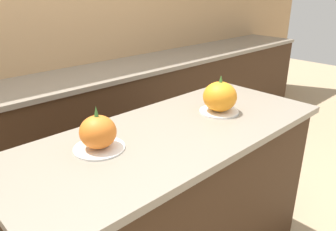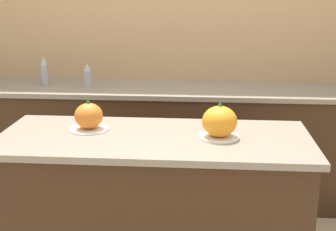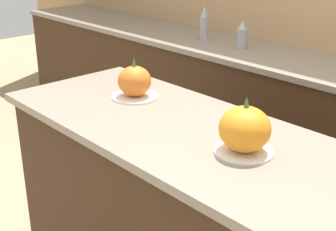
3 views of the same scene
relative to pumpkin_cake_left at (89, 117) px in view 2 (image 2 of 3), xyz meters
name	(u,v)px [view 2 (image 2 of 3)]	position (x,y,z in m)	size (l,w,h in m)	color
wall_back	(174,39)	(0.36, 1.46, 0.26)	(8.00, 0.06, 2.50)	tan
kitchen_island	(154,215)	(0.36, -0.08, -0.53)	(1.64, 0.68, 0.92)	#382314
back_counter	(171,144)	(0.36, 1.13, -0.53)	(6.00, 0.60, 0.91)	#382314
pumpkin_cake_left	(89,117)	(0.00, 0.00, 0.00)	(0.22, 0.22, 0.19)	white
pumpkin_cake_right	(220,122)	(0.70, -0.08, 0.01)	(0.21, 0.21, 0.20)	white
bottle_tall	(44,71)	(-0.63, 1.13, 0.04)	(0.06, 0.06, 0.23)	#99999E
bottle_short	(87,75)	(-0.29, 1.13, 0.01)	(0.07, 0.07, 0.18)	#99999E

